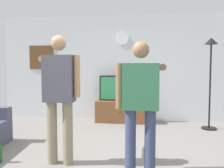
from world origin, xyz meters
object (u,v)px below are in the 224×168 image
Objects in this scene: television at (121,88)px; beverage_bottle at (0,153)px; wall_clock at (122,39)px; framed_picture at (42,57)px; person_standing_nearer_lamp at (60,91)px; person_standing_nearer_couch at (141,99)px; tv_stand at (121,111)px; floor_lamp at (211,64)px.

television is 3.39× the size of beverage_bottle.
wall_clock is 1.00× the size of beverage_bottle.
beverage_bottle is at bearing -76.52° from framed_picture.
wall_clock is 3.21m from person_standing_nearer_lamp.
wall_clock is at bearing 64.70° from beverage_bottle.
television is 0.60× the size of person_standing_nearer_lamp.
beverage_bottle is (-1.45, -3.08, -1.96)m from wall_clock.
framed_picture is at bearing 118.40° from person_standing_nearer_lamp.
person_standing_nearer_couch is at bearing -1.34° from beverage_bottle.
person_standing_nearer_couch reaches higher than beverage_bottle.
person_standing_nearer_lamp is (1.61, -2.98, -0.61)m from framed_picture.
tv_stand is at bearing -7.66° from framed_picture.
floor_lamp reaches higher than television.
person_standing_nearer_lamp reaches higher than beverage_bottle.
tv_stand is 3.84× the size of beverage_bottle.
television is at bearing 167.51° from floor_lamp.
beverage_bottle is at bearing -145.35° from floor_lamp.
person_standing_nearer_couch is at bearing -120.83° from floor_lamp.
floor_lamp is at bearing 59.17° from person_standing_nearer_couch.
television is 3.26m from beverage_bottle.
wall_clock is 2.24m from framed_picture.
floor_lamp reaches higher than person_standing_nearer_couch.
floor_lamp is (4.20, -0.69, -0.20)m from framed_picture.
television is 2.80m from person_standing_nearer_lamp.
television is 2.93m from person_standing_nearer_couch.
beverage_bottle is (0.74, -3.08, -1.50)m from framed_picture.
framed_picture is (-2.19, 0.00, -0.46)m from wall_clock.
beverage_bottle is at bearing -117.56° from tv_stand.
person_standing_nearer_lamp is at bearing 172.34° from person_standing_nearer_couch.
tv_stand is 1.83× the size of framed_picture.
person_standing_nearer_couch is at bearing -7.66° from person_standing_nearer_lamp.
wall_clock is 0.19× the size of person_standing_nearer_couch.
floor_lamp is at bearing -18.94° from wall_clock.
person_standing_nearer_couch is at bearing -79.22° from television.
floor_lamp is at bearing 41.45° from person_standing_nearer_lamp.
person_standing_nearer_lamp is 1.14m from person_standing_nearer_couch.
floor_lamp is at bearing -12.49° from television.
television reaches higher than tv_stand.
beverage_bottle is at bearing -115.30° from wall_clock.
person_standing_nearer_lamp is at bearing -101.12° from wall_clock.
wall_clock is at bearing 90.00° from television.
floor_lamp is 1.19× the size of person_standing_nearer_couch.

